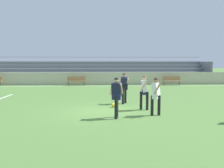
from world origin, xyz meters
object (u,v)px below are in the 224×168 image
object	(u,v)px
player_white_dropping_back	(144,90)
soccer_ball	(113,105)
bleacher_stand	(95,71)
bench_far_left	(171,80)
player_white_overlapping	(156,93)
bench_centre_sideline	(76,80)
player_dark_challenging	(116,94)
player_dark_trailing_run	(124,85)

from	to	relation	value
player_white_dropping_back	soccer_ball	bearing A→B (deg)	152.67
bleacher_stand	soccer_ball	bearing A→B (deg)	-84.97
bench_far_left	player_white_overlapping	distance (m)	14.79
player_white_overlapping	soccer_ball	xyz separation A→B (m)	(-1.75, 2.05, -0.88)
bench_centre_sideline	player_dark_challenging	xyz separation A→B (m)	(3.09, -14.47, 0.47)
bench_centre_sideline	player_dark_trailing_run	xyz separation A→B (m)	(3.75, -10.88, 0.48)
player_dark_challenging	player_white_overlapping	world-z (taller)	player_dark_challenging
bleacher_stand	bench_far_left	world-z (taller)	bleacher_stand
player_dark_challenging	soccer_ball	bearing A→B (deg)	90.10
player_white_overlapping	soccer_ball	world-z (taller)	player_white_overlapping
bleacher_stand	player_dark_trailing_run	size ratio (longest dim) A/B	14.87
player_white_dropping_back	player_white_overlapping	size ratio (longest dim) A/B	1.01
player_white_dropping_back	soccer_ball	world-z (taller)	player_white_dropping_back
bleacher_stand	player_white_overlapping	world-z (taller)	bleacher_stand
bench_far_left	player_white_dropping_back	size ratio (longest dim) A/B	1.07
bleacher_stand	player_white_overlapping	bearing A→B (deg)	-79.91
player_white_dropping_back	player_dark_trailing_run	bearing A→B (deg)	113.48
bench_far_left	player_dark_challenging	world-z (taller)	player_dark_challenging
bench_far_left	player_white_overlapping	bearing A→B (deg)	-108.51
player_dark_trailing_run	player_white_overlapping	size ratio (longest dim) A/B	1.03
player_dark_trailing_run	player_dark_challenging	distance (m)	3.66
player_white_dropping_back	bench_centre_sideline	bearing A→B (deg)	109.70
player_white_dropping_back	player_dark_challenging	xyz separation A→B (m)	(-1.46, -1.74, 0.02)
player_white_dropping_back	player_white_overlapping	world-z (taller)	player_white_dropping_back
bench_far_left	player_dark_trailing_run	world-z (taller)	player_dark_trailing_run
player_dark_challenging	soccer_ball	distance (m)	2.66
bleacher_stand	player_dark_trailing_run	xyz separation A→B (m)	(2.02, -14.35, -0.26)
player_dark_trailing_run	player_dark_challenging	xyz separation A→B (m)	(-0.66, -3.60, -0.01)
bench_centre_sideline	player_white_overlapping	bearing A→B (deg)	-70.94
bench_centre_sideline	player_white_overlapping	distance (m)	14.84
bench_far_left	soccer_ball	distance (m)	13.61
player_dark_trailing_run	bench_centre_sideline	bearing A→B (deg)	109.04
player_white_overlapping	soccer_ball	bearing A→B (deg)	130.55
bench_centre_sideline	player_dark_challenging	distance (m)	14.81
bench_centre_sideline	player_white_overlapping	size ratio (longest dim) A/B	1.08
bleacher_stand	bench_centre_sideline	distance (m)	3.95
bench_far_left	bleacher_stand	bearing A→B (deg)	156.01
bench_far_left	player_white_dropping_back	xyz separation A→B (m)	(-4.98, -12.73, 0.45)
player_dark_challenging	bench_far_left	bearing A→B (deg)	66.01
player_dark_trailing_run	soccer_ball	xyz separation A→B (m)	(-0.66, -1.10, -0.92)
bench_far_left	player_dark_trailing_run	bearing A→B (deg)	-118.01
bleacher_stand	player_dark_trailing_run	bearing A→B (deg)	-81.98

